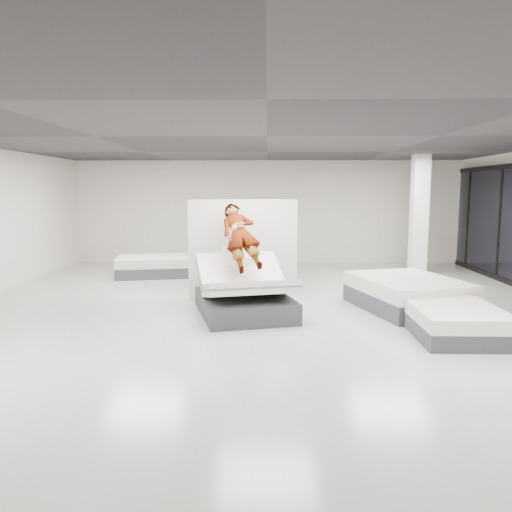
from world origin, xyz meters
name	(u,v)px	position (x,y,z in m)	size (l,w,h in m)	color
room	(267,229)	(0.00, 0.00, 1.60)	(14.00, 14.04, 3.20)	#B2AFA8
hero_bed	(244,294)	(-0.42, 0.22, 0.39)	(2.05, 2.41, 1.19)	#38393E
person	(241,245)	(-0.50, 0.52, 1.25)	(0.64, 0.42, 1.76)	slate
remote	(256,259)	(-0.19, 0.24, 1.03)	(0.05, 0.14, 0.03)	black
divider_panel	(243,249)	(-0.50, 1.62, 1.04)	(2.30, 0.10, 2.09)	silver
flat_bed_right_far	(407,294)	(2.70, 0.72, 0.30)	(2.21, 2.58, 0.61)	#38393E
flat_bed_right_near	(455,322)	(2.95, -1.10, 0.24)	(1.30, 1.73, 0.47)	#38393E
flat_bed_left_far	(153,266)	(-3.07, 4.39, 0.26)	(2.13, 1.76, 0.52)	#38393E
column	(419,216)	(4.00, 4.50, 1.60)	(0.40, 0.40, 3.20)	white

